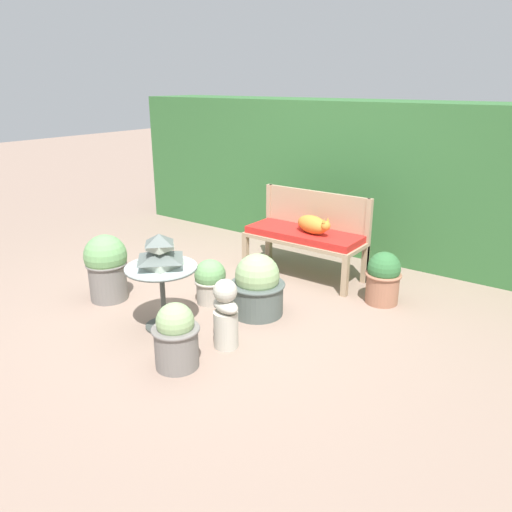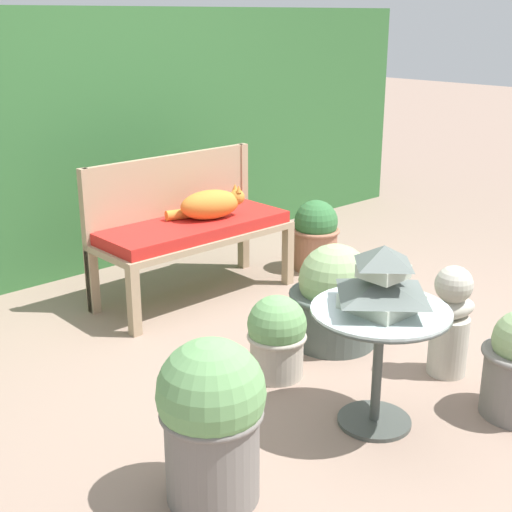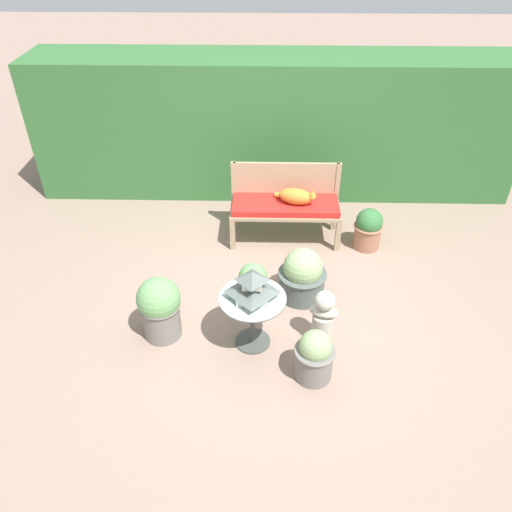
# 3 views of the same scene
# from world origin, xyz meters

# --- Properties ---
(ground) EXTENTS (30.00, 30.00, 0.00)m
(ground) POSITION_xyz_m (0.00, 0.00, 0.00)
(ground) COLOR gray
(foliage_hedge_back) EXTENTS (6.40, 0.98, 1.83)m
(foliage_hedge_back) POSITION_xyz_m (0.00, 2.57, 0.91)
(foliage_hedge_back) COLOR #336633
(foliage_hedge_back) RESTS_ON ground
(garden_bench) EXTENTS (1.31, 0.52, 0.52)m
(garden_bench) POSITION_xyz_m (0.12, 1.18, 0.44)
(garden_bench) COLOR tan
(garden_bench) RESTS_ON ground
(bench_backrest) EXTENTS (1.31, 0.06, 0.91)m
(bench_backrest) POSITION_xyz_m (0.12, 1.42, 0.65)
(bench_backrest) COLOR tan
(bench_backrest) RESTS_ON ground
(cat) EXTENTS (0.48, 0.33, 0.21)m
(cat) POSITION_xyz_m (0.24, 1.16, 0.61)
(cat) COLOR orange
(cat) RESTS_ON garden_bench
(patio_table) EXTENTS (0.62, 0.62, 0.57)m
(patio_table) POSITION_xyz_m (-0.22, -0.59, 0.44)
(patio_table) COLOR #424742
(patio_table) RESTS_ON ground
(pagoda_birdhouse) EXTENTS (0.37, 0.37, 0.29)m
(pagoda_birdhouse) POSITION_xyz_m (-0.22, -0.59, 0.69)
(pagoda_birdhouse) COLOR #B2BCA8
(pagoda_birdhouse) RESTS_ON patio_table
(garden_bust) EXTENTS (0.30, 0.22, 0.59)m
(garden_bust) POSITION_xyz_m (0.44, -0.53, 0.29)
(garden_bust) COLOR #B7B2A3
(garden_bust) RESTS_ON ground
(potted_plant_patio_mid) EXTENTS (0.35, 0.35, 0.52)m
(potted_plant_patio_mid) POSITION_xyz_m (1.11, 1.03, 0.26)
(potted_plant_patio_mid) COLOR #9E664C
(potted_plant_patio_mid) RESTS_ON ground
(potted_plant_bench_left) EXTENTS (0.41, 0.41, 0.66)m
(potted_plant_bench_left) POSITION_xyz_m (-1.09, -0.50, 0.35)
(potted_plant_bench_left) COLOR slate
(potted_plant_bench_left) RESTS_ON ground
(potted_plant_table_near) EXTENTS (0.31, 0.31, 0.44)m
(potted_plant_table_near) POSITION_xyz_m (-0.23, 0.04, 0.22)
(potted_plant_table_near) COLOR #ADA393
(potted_plant_table_near) RESTS_ON ground
(potted_plant_hedge_corner) EXTENTS (0.51, 0.51, 0.58)m
(potted_plant_hedge_corner) POSITION_xyz_m (0.28, 0.11, 0.27)
(potted_plant_hedge_corner) COLOR #4C5651
(potted_plant_hedge_corner) RESTS_ON ground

